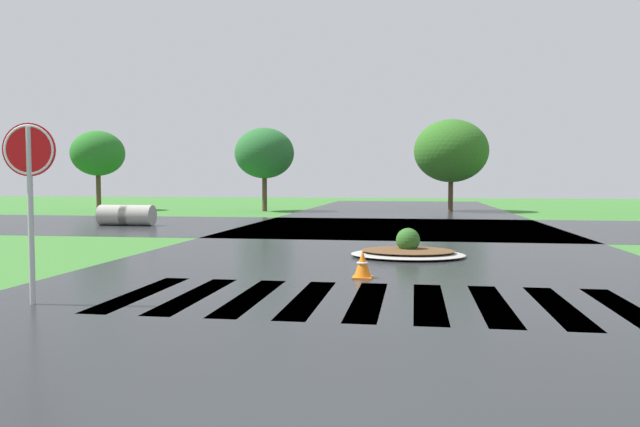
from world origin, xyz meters
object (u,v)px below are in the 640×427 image
Objects in this scene: drainage_pipe_stack at (127,215)px; median_island at (408,251)px; stop_sign at (30,170)px; traffic_cone at (363,265)px.

median_island is at bearing -36.48° from drainage_pipe_stack.
median_island is 13.98m from drainage_pipe_stack.
drainage_pipe_stack is at bearing 143.52° from median_island.
stop_sign is at bearing -129.67° from median_island.
drainage_pipe_stack reaches higher than median_island.
stop_sign is 5.06× the size of traffic_cone.
median_island is at bearing 41.16° from stop_sign.
stop_sign is 0.97× the size of median_island.
stop_sign is 8.48m from median_island.
traffic_cone is (4.50, 3.11, -1.70)m from stop_sign.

